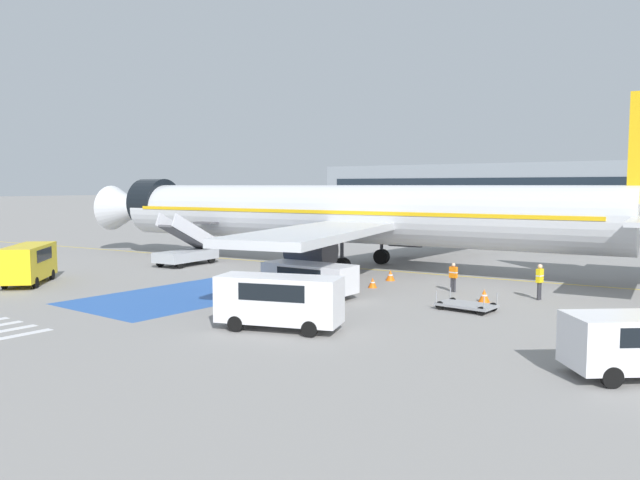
# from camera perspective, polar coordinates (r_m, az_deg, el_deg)

# --- Properties ---
(ground_plane) EXTENTS (600.00, 600.00, 0.00)m
(ground_plane) POSITION_cam_1_polar(r_m,az_deg,el_deg) (43.79, 2.27, -2.62)
(ground_plane) COLOR gray
(apron_leadline_yellow) EXTENTS (81.00, 10.77, 0.01)m
(apron_leadline_yellow) POSITION_cam_1_polar(r_m,az_deg,el_deg) (44.45, 1.93, -2.50)
(apron_leadline_yellow) COLOR gold
(apron_leadline_yellow) RESTS_ON ground_plane
(apron_stand_patch_blue) EXTENTS (7.00, 13.38, 0.01)m
(apron_stand_patch_blue) POSITION_cam_1_polar(r_m,az_deg,el_deg) (34.59, -11.15, -4.76)
(apron_stand_patch_blue) COLOR #2856A8
(apron_stand_patch_blue) RESTS_ON ground_plane
(apron_walkway_bar_4) EXTENTS (0.44, 3.60, 0.01)m
(apron_walkway_bar_4) POSITION_cam_1_polar(r_m,az_deg,el_deg) (27.03, -26.75, -7.97)
(apron_walkway_bar_4) COLOR silver
(apron_walkway_bar_4) RESTS_ON ground_plane
(airliner) EXTENTS (48.27, 34.31, 10.98)m
(airliner) POSITION_cam_1_polar(r_m,az_deg,el_deg) (43.84, 2.62, 2.37)
(airliner) COLOR silver
(airliner) RESTS_ON ground_plane
(boarding_stairs_forward) EXTENTS (2.80, 5.44, 3.89)m
(boarding_stairs_forward) POSITION_cam_1_polar(r_m,az_deg,el_deg) (46.58, -12.09, -1.06)
(boarding_stairs_forward) COLOR #ADB2BA
(boarding_stairs_forward) RESTS_ON ground_plane
(fuel_tanker) EXTENTS (9.28, 3.69, 3.53)m
(fuel_tanker) POSITION_cam_1_polar(r_m,az_deg,el_deg) (59.43, 19.49, 0.85)
(fuel_tanker) COLOR #38383D
(fuel_tanker) RESTS_ON ground_plane
(service_van_0) EXTENTS (5.32, 3.42, 2.19)m
(service_van_0) POSITION_cam_1_polar(r_m,az_deg,el_deg) (25.27, -3.75, -5.30)
(service_van_0) COLOR silver
(service_van_0) RESTS_ON ground_plane
(service_van_1) EXTENTS (4.51, 4.31, 1.94)m
(service_van_1) POSITION_cam_1_polar(r_m,az_deg,el_deg) (21.41, 27.16, -8.12)
(service_van_1) COLOR silver
(service_van_1) RESTS_ON ground_plane
(service_van_2) EXTENTS (5.00, 4.96, 2.31)m
(service_van_2) POSITION_cam_1_polar(r_m,az_deg,el_deg) (40.57, -25.10, -1.76)
(service_van_2) COLOR yellow
(service_van_2) RESTS_ON ground_plane
(service_van_3) EXTENTS (5.09, 2.21, 1.76)m
(service_van_3) POSITION_cam_1_polar(r_m,az_deg,el_deg) (32.64, -0.99, -3.35)
(service_van_3) COLOR silver
(service_van_3) RESTS_ON ground_plane
(baggage_cart) EXTENTS (2.65, 1.60, 0.87)m
(baggage_cart) POSITION_cam_1_polar(r_m,az_deg,el_deg) (30.03, 13.23, -5.81)
(baggage_cart) COLOR gray
(baggage_cart) RESTS_ON ground_plane
(ground_crew_0) EXTENTS (0.44, 0.26, 1.60)m
(ground_crew_0) POSITION_cam_1_polar(r_m,az_deg,el_deg) (34.92, 12.09, -3.18)
(ground_crew_0) COLOR #2D2D33
(ground_crew_0) RESTS_ON ground_plane
(ground_crew_1) EXTENTS (0.30, 0.46, 1.84)m
(ground_crew_1) POSITION_cam_1_polar(r_m,az_deg,el_deg) (33.68, 19.44, -3.39)
(ground_crew_1) COLOR #2D2D33
(ground_crew_1) RESTS_ON ground_plane
(traffic_cone_0) EXTENTS (0.58, 0.58, 0.64)m
(traffic_cone_0) POSITION_cam_1_polar(r_m,az_deg,el_deg) (38.47, 6.45, -3.23)
(traffic_cone_0) COLOR orange
(traffic_cone_0) RESTS_ON ground_plane
(traffic_cone_1) EXTENTS (0.58, 0.58, 0.64)m
(traffic_cone_1) POSITION_cam_1_polar(r_m,az_deg,el_deg) (32.33, 14.78, -4.95)
(traffic_cone_1) COLOR orange
(traffic_cone_1) RESTS_ON ground_plane
(traffic_cone_2) EXTENTS (0.51, 0.51, 0.57)m
(traffic_cone_2) POSITION_cam_1_polar(r_m,az_deg,el_deg) (35.74, 4.83, -3.91)
(traffic_cone_2) COLOR orange
(traffic_cone_2) RESTS_ON ground_plane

